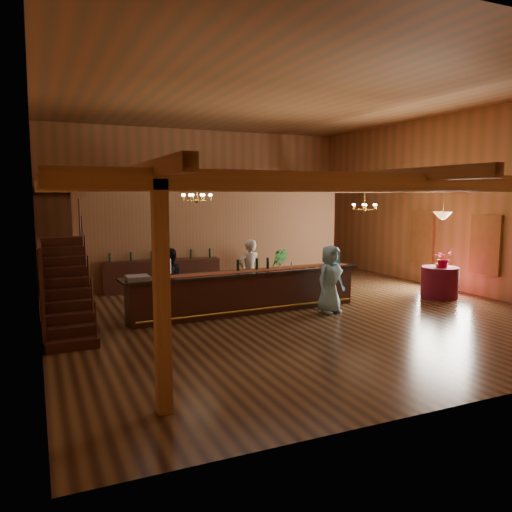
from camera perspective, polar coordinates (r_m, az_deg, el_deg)
name	(u,v)px	position (r m, az deg, el deg)	size (l,w,h in m)	color
floor	(278,304)	(13.79, 2.49, -5.51)	(14.00, 14.00, 0.00)	brown
ceiling	(279,98)	(13.69, 2.62, 17.57)	(14.00, 14.00, 0.00)	#995B30
wall_back	(199,201)	(19.97, -6.53, 6.29)	(12.00, 0.10, 5.50)	#B5734B
wall_front	(500,212)	(7.86, 26.13, 4.51)	(12.00, 0.10, 5.50)	#B5734B
wall_left	(34,206)	(12.04, -24.03, 5.26)	(0.10, 14.00, 5.50)	#B5734B
wall_right	(447,202)	(17.02, 21.03, 5.75)	(0.10, 14.00, 5.50)	#B5734B
beam_grid	(270,186)	(13.92, 1.62, 8.04)	(11.90, 13.90, 0.39)	#A0692A
support_posts	(287,248)	(13.09, 3.51, 0.90)	(9.20, 10.20, 3.20)	#A0692A
partition_wall	(217,238)	(16.55, -4.46, 2.01)	(9.00, 0.18, 3.10)	brown
window_right_front	(486,245)	(15.95, 24.77, 1.19)	(0.12, 1.05, 1.75)	white
window_right_back	(422,238)	(17.76, 18.47, 2.01)	(0.12, 1.05, 1.75)	white
staircase	(67,288)	(11.49, -20.83, -3.44)	(1.00, 2.80, 2.00)	black
backroom_boxes	(205,261)	(18.61, -5.90, -0.61)	(4.10, 0.60, 1.10)	black
tasting_bar	(247,292)	(12.75, -1.04, -4.08)	(6.38, 1.08, 1.07)	black
beverage_dispenser	(166,265)	(11.92, -10.30, -1.03)	(0.26, 0.26, 0.60)	silver
glass_rack_tray	(137,278)	(11.69, -13.40, -2.45)	(0.50, 0.50, 0.10)	gray
raffle_drum	(333,259)	(13.90, 8.80, -0.32)	(0.34, 0.24, 0.30)	#A7763F
bar_bottle_0	(238,265)	(12.66, -2.07, -1.08)	(0.07, 0.07, 0.30)	black
bar_bottle_1	(257,264)	(12.89, 0.10, -0.93)	(0.07, 0.07, 0.30)	black
bar_bottle_2	(268,263)	(13.04, 1.35, -0.84)	(0.07, 0.07, 0.30)	black
backbar_shelf	(162,275)	(15.77, -10.66, -2.20)	(3.53, 0.55, 0.99)	black
round_table	(440,282)	(15.50, 20.24, -2.84)	(1.04, 1.04, 0.90)	#570E22
chandelier_left	(197,197)	(13.16, -6.76, 6.70)	(0.80, 0.80, 0.42)	gold
chandelier_right	(364,206)	(16.23, 12.28, 5.56)	(0.80, 0.80, 0.74)	gold
pendant_lamp	(443,215)	(15.31, 20.55, 4.37)	(0.52, 0.52, 0.90)	gold
bartender	(249,272)	(13.54, -0.77, -1.87)	(0.66, 0.43, 1.80)	silver
staff_second	(169,280)	(12.94, -9.91, -2.75)	(0.80, 0.62, 1.64)	black
guest	(330,279)	(12.77, 8.49, -2.64)	(0.85, 0.55, 1.73)	#7BC0DE
floor_plant	(278,267)	(16.45, 2.49, -1.23)	(0.69, 0.56, 1.26)	#1F4F1D
table_flowers	(443,258)	(15.30, 20.63, -0.22)	(0.50, 0.43, 0.56)	#AF062A
table_vase	(439,262)	(15.34, 20.16, -0.69)	(0.14, 0.14, 0.29)	gold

